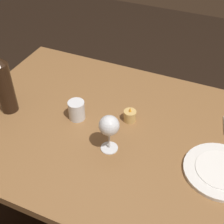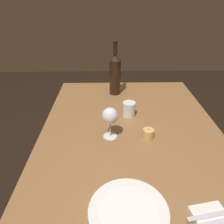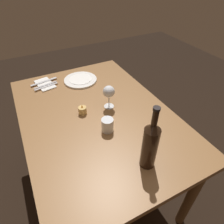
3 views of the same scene
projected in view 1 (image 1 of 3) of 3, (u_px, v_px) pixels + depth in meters
dining_table at (114, 144)px, 1.34m from camera, size 1.30×0.90×0.74m
wine_glass_left at (109, 126)px, 1.13m from camera, size 0.08×0.08×0.16m
wine_bottle at (3, 83)px, 1.29m from camera, size 0.07×0.07×0.35m
water_tumbler at (76, 111)px, 1.31m from camera, size 0.07×0.07×0.08m
votive_candle at (130, 116)px, 1.31m from camera, size 0.05×0.05×0.07m
dinner_plate at (220, 171)px, 1.11m from camera, size 0.26×0.26×0.02m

